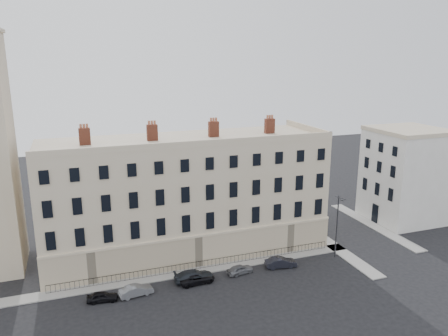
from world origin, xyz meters
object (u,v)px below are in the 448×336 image
(car_d, at_px, (197,278))
(car_f, at_px, (281,262))
(car_c, at_px, (194,276))
(streetlamp, at_px, (337,224))
(car_e, at_px, (240,269))
(car_b, at_px, (136,290))
(car_a, at_px, (102,297))

(car_d, bearing_deg, car_f, -92.67)
(car_c, distance_m, car_d, 0.47)
(car_d, xyz_separation_m, streetlamp, (18.65, 0.34, 4.05))
(car_e, bearing_deg, car_d, 83.98)
(car_b, distance_m, car_e, 12.45)
(car_c, relative_size, car_e, 1.42)
(car_b, height_order, streetlamp, streetlamp)
(car_d, height_order, car_e, car_d)
(car_d, relative_size, car_f, 1.08)
(car_c, bearing_deg, car_e, -88.70)
(car_e, xyz_separation_m, streetlamp, (13.18, -0.03, 4.07))
(streetlamp, bearing_deg, car_b, 163.44)
(car_b, distance_m, car_f, 17.73)
(car_b, relative_size, car_e, 1.12)
(car_f, height_order, streetlamp, streetlamp)
(car_a, bearing_deg, car_f, -82.24)
(car_e, bearing_deg, car_b, 83.86)
(car_a, height_order, car_d, car_d)
(car_c, bearing_deg, streetlamp, -88.48)
(car_f, bearing_deg, car_e, 96.49)
(car_b, xyz_separation_m, car_f, (17.72, 0.64, 0.04))
(streetlamp, bearing_deg, car_f, 162.73)
(car_d, distance_m, streetlamp, 19.09)
(car_a, distance_m, car_c, 10.32)
(car_a, xyz_separation_m, car_c, (10.28, 0.85, 0.12))
(car_d, bearing_deg, car_c, 21.96)
(car_a, bearing_deg, car_c, -79.22)
(car_c, distance_m, car_f, 10.98)
(car_c, xyz_separation_m, car_d, (0.20, -0.42, -0.09))
(car_c, bearing_deg, car_d, -152.58)
(car_d, bearing_deg, car_a, 88.65)
(car_a, height_order, streetlamp, streetlamp)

